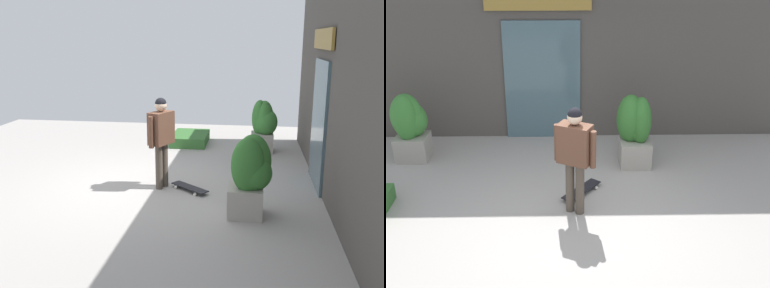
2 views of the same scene
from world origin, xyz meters
TOP-DOWN VIEW (x-y plane):
  - ground_plane at (0.00, 0.00)m, footprint 12.00×12.00m
  - building_facade at (-0.02, 3.18)m, footprint 8.48×0.31m
  - skateboarder at (-0.01, 0.22)m, footprint 0.59×0.44m
  - skateboard at (0.10, 0.75)m, footprint 0.65×0.74m
  - planter_box_left at (-2.93, 2.11)m, footprint 0.62×0.61m
  - planter_box_right at (1.06, 1.82)m, footprint 0.60×0.66m
  - hedge_ledge at (-3.48, 0.25)m, footprint 1.31×0.90m

SIDE VIEW (x-z plane):
  - ground_plane at x=0.00m, z-range 0.00..0.00m
  - skateboard at x=0.10m, z-range 0.02..0.10m
  - hedge_ledge at x=-3.48m, z-range 0.00..0.25m
  - planter_box_left at x=-2.93m, z-range 0.05..1.29m
  - planter_box_right at x=1.06m, z-range 0.05..1.32m
  - skateboarder at x=-0.01m, z-range 0.19..1.85m
  - building_facade at x=-0.02m, z-range -0.02..3.80m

